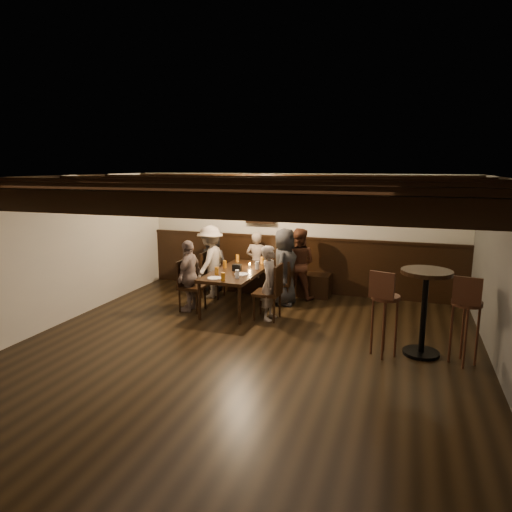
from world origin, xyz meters
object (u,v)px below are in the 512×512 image
(person_bench_right, at_px, (298,264))
(chair_right_near, at_px, (283,290))
(bar_stool_right, at_px, (464,331))
(high_top_table, at_px, (425,300))
(chair_left_far, at_px, (191,295))
(person_left_near, at_px, (210,262))
(chair_left_near, at_px, (212,283))
(person_right_far, at_px, (270,283))
(chair_right_far, at_px, (268,302))
(person_bench_left, at_px, (213,262))
(bar_stool_left, at_px, (384,324))
(person_left_far, at_px, (189,276))
(person_bench_centre, at_px, (257,262))
(person_right_near, at_px, (284,267))
(dining_table, at_px, (238,273))

(person_bench_right, bearing_deg, chair_right_near, 67.98)
(bar_stool_right, bearing_deg, high_top_table, 172.72)
(chair_left_far, distance_m, person_left_near, 1.00)
(chair_left_near, xyz_separation_m, person_right_far, (1.46, -0.91, 0.36))
(chair_left_near, bearing_deg, chair_right_far, 57.97)
(chair_right_far, relative_size, person_bench_left, 0.78)
(bar_stool_right, bearing_deg, bar_stool_left, -166.99)
(chair_right_near, distance_m, bar_stool_right, 3.44)
(chair_left_far, relative_size, bar_stool_right, 0.75)
(chair_left_near, bearing_deg, high_top_table, 67.11)
(person_bench_left, height_order, person_left_near, person_left_near)
(person_left_far, bearing_deg, person_bench_centre, 153.43)
(chair_left_far, height_order, bar_stool_right, bar_stool_right)
(chair_left_near, relative_size, bar_stool_right, 0.74)
(person_bench_left, bearing_deg, chair_right_far, 140.19)
(person_right_near, bearing_deg, person_left_far, 120.96)
(person_left_far, bearing_deg, person_bench_left, -173.66)
(chair_left_near, relative_size, chair_left_far, 0.98)
(person_bench_right, relative_size, person_right_near, 0.97)
(chair_left_far, xyz_separation_m, bar_stool_right, (4.37, -0.92, 0.17))
(bar_stool_right, bearing_deg, chair_right_near, 158.35)
(chair_right_near, distance_m, person_left_near, 1.54)
(person_right_near, xyz_separation_m, person_right_far, (-0.01, -0.90, -0.08))
(chair_right_far, distance_m, person_bench_right, 1.42)
(chair_left_far, height_order, person_bench_left, person_bench_left)
(chair_left_near, height_order, person_left_near, person_left_near)
(person_right_near, height_order, bar_stool_right, person_right_near)
(person_left_far, distance_m, bar_stool_left, 3.54)
(person_bench_left, bearing_deg, dining_table, 135.00)
(person_left_near, relative_size, bar_stool_left, 1.18)
(chair_right_near, bearing_deg, person_right_near, -90.00)
(dining_table, height_order, bar_stool_left, bar_stool_left)
(person_bench_right, bearing_deg, chair_left_near, 15.54)
(chair_left_near, bearing_deg, chair_left_far, -0.03)
(high_top_table, bearing_deg, dining_table, 158.93)
(chair_left_far, relative_size, person_left_far, 0.71)
(dining_table, distance_m, bar_stool_left, 3.01)
(chair_right_far, bearing_deg, bar_stool_right, -106.84)
(person_left_far, bearing_deg, person_right_near, 120.96)
(person_right_far, bearing_deg, dining_table, 59.04)
(chair_right_far, xyz_separation_m, person_bench_left, (-1.61, 1.36, 0.32))
(person_bench_left, relative_size, person_left_far, 0.95)
(person_left_near, distance_m, person_right_near, 1.50)
(chair_right_near, xyz_separation_m, bar_stool_left, (1.92, -1.86, 0.19))
(chair_left_near, relative_size, person_bench_right, 0.64)
(person_bench_centre, distance_m, person_left_far, 1.68)
(person_bench_left, xyz_separation_m, high_top_table, (4.04, -2.12, 0.18))
(chair_left_far, xyz_separation_m, high_top_table, (3.87, -0.77, 0.50))
(chair_left_far, relative_size, chair_right_near, 1.06)
(chair_right_far, distance_m, person_right_near, 1.00)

